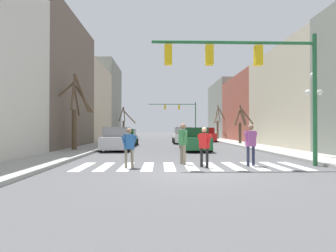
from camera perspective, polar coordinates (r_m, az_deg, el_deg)
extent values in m
plane|color=#4C4C4F|center=(9.63, 6.06, -10.09)|extent=(240.00, 240.00, 0.00)
cube|color=#9E9E99|center=(11.04, -32.38, -8.39)|extent=(2.52, 90.00, 0.15)
cube|color=#66564C|center=(24.16, -26.00, 8.44)|extent=(6.00, 10.87, 10.72)
cube|color=#BCB299|center=(33.64, -18.76, 4.52)|extent=(6.00, 9.71, 9.16)
cube|color=gray|center=(43.00, -14.98, 5.13)|extent=(6.00, 9.51, 11.76)
cube|color=#BCB299|center=(25.12, 27.98, 5.33)|extent=(6.00, 11.27, 8.31)
cube|color=#934C3D|center=(35.64, 18.67, 3.52)|extent=(6.00, 11.97, 8.27)
cube|color=gray|center=(46.93, 13.62, 3.28)|extent=(6.00, 11.69, 9.53)
cube|color=white|center=(11.60, -18.00, -8.42)|extent=(0.45, 2.60, 0.01)
cube|color=white|center=(11.39, -13.60, -8.59)|extent=(0.45, 2.60, 0.01)
cube|color=white|center=(11.24, -9.05, -8.70)|extent=(0.45, 2.60, 0.01)
cube|color=white|center=(11.16, -4.41, -8.77)|extent=(0.45, 2.60, 0.01)
cube|color=white|center=(11.15, 0.27, -8.77)|extent=(0.45, 2.60, 0.01)
cube|color=white|center=(11.22, 4.92, -8.72)|extent=(0.45, 2.60, 0.01)
cube|color=white|center=(11.36, 9.48, -8.61)|extent=(0.45, 2.60, 0.01)
cube|color=white|center=(11.57, 13.91, -8.46)|extent=(0.45, 2.60, 0.01)
cube|color=white|center=(11.84, 18.15, -8.27)|extent=(0.45, 2.60, 0.01)
cube|color=white|center=(12.17, 22.18, -8.04)|extent=(0.45, 2.60, 0.01)
cube|color=white|center=(12.56, 25.97, -7.79)|extent=(0.45, 2.60, 0.01)
cylinder|color=#236038|center=(12.89, 29.33, 5.00)|extent=(0.18, 0.18, 5.66)
cylinder|color=#236038|center=(12.00, 14.14, 17.21)|extent=(6.98, 0.14, 0.14)
cube|color=yellow|center=(12.17, 19.05, 14.28)|extent=(0.32, 0.28, 0.84)
cube|color=yellow|center=(11.61, 8.99, 14.98)|extent=(0.32, 0.28, 0.84)
cube|color=yellow|center=(11.43, 0.05, 15.23)|extent=(0.32, 0.28, 0.84)
cylinder|color=#236038|center=(49.31, 6.00, 1.38)|extent=(0.18, 0.18, 6.59)
cylinder|color=#236038|center=(49.10, 0.88, 4.77)|extent=(8.81, 0.14, 0.14)
cube|color=yellow|center=(49.13, 2.42, 4.12)|extent=(0.32, 0.28, 0.84)
cube|color=yellow|center=(49.01, -0.67, 4.13)|extent=(0.32, 0.28, 0.84)
cylinder|color=black|center=(16.07, 29.19, 1.72)|extent=(0.12, 0.12, 4.13)
sphere|color=white|center=(16.31, 29.14, 9.63)|extent=(0.36, 0.36, 0.36)
sphere|color=white|center=(16.02, 28.17, 6.47)|extent=(0.31, 0.31, 0.31)
sphere|color=white|center=(16.34, 30.13, 6.34)|extent=(0.31, 0.31, 0.31)
cube|color=silver|center=(19.62, -10.98, -3.49)|extent=(1.81, 4.37, 0.84)
cube|color=slate|center=(19.60, -10.98, -1.25)|extent=(1.67, 2.27, 0.69)
cylinder|color=black|center=(21.13, -12.87, -4.03)|extent=(0.22, 0.64, 0.64)
cylinder|color=black|center=(20.85, -7.87, -4.09)|extent=(0.22, 0.64, 0.64)
cylinder|color=black|center=(18.49, -14.50, -4.52)|extent=(0.22, 0.64, 0.64)
cylinder|color=black|center=(18.17, -8.79, -4.60)|extent=(0.22, 0.64, 0.64)
cube|color=white|center=(28.16, 3.19, -2.59)|extent=(1.86, 4.14, 0.88)
cube|color=gray|center=(28.15, 3.19, -0.96)|extent=(1.71, 2.15, 0.72)
cylinder|color=black|center=(29.39, 1.14, -3.08)|extent=(0.22, 0.64, 0.64)
cylinder|color=black|center=(29.54, 4.81, -3.07)|extent=(0.22, 0.64, 0.64)
cylinder|color=black|center=(26.83, 1.41, -3.32)|extent=(0.22, 0.64, 0.64)
cylinder|color=black|center=(27.00, 5.43, -3.30)|extent=(0.22, 0.64, 0.64)
cube|color=#236B38|center=(24.89, -9.09, -2.97)|extent=(1.75, 4.53, 0.77)
cube|color=#133A1E|center=(24.87, -9.08, -1.36)|extent=(1.61, 2.36, 0.63)
cylinder|color=black|center=(26.41, -10.61, -3.35)|extent=(0.22, 0.64, 0.64)
cylinder|color=black|center=(26.20, -6.76, -3.38)|extent=(0.22, 0.64, 0.64)
cylinder|color=black|center=(23.64, -11.67, -3.67)|extent=(0.22, 0.64, 0.64)
cylinder|color=black|center=(23.40, -7.36, -3.71)|extent=(0.22, 0.64, 0.64)
cube|color=red|center=(32.89, 8.23, -2.32)|extent=(1.89, 4.19, 0.86)
cube|color=maroon|center=(32.88, 8.23, -0.95)|extent=(1.74, 2.18, 0.70)
cylinder|color=black|center=(34.03, 6.25, -2.74)|extent=(0.22, 0.64, 0.64)
cylinder|color=black|center=(34.35, 9.44, -2.72)|extent=(0.22, 0.64, 0.64)
cylinder|color=black|center=(31.47, 6.91, -2.92)|extent=(0.22, 0.64, 0.64)
cylinder|color=black|center=(31.81, 10.35, -2.89)|extent=(0.22, 0.64, 0.64)
cube|color=#236B38|center=(19.40, 5.83, -3.56)|extent=(1.75, 4.83, 0.82)
cube|color=#133A1E|center=(19.38, 5.83, -1.34)|extent=(1.61, 2.51, 0.67)
cylinder|color=black|center=(20.81, 2.85, -4.10)|extent=(0.22, 0.64, 0.64)
cylinder|color=black|center=(21.03, 7.71, -4.06)|extent=(0.22, 0.64, 0.64)
cylinder|color=black|center=(17.83, 3.62, -4.68)|extent=(0.22, 0.64, 0.64)
cylinder|color=black|center=(18.08, 9.27, -4.62)|extent=(0.22, 0.64, 0.64)
cylinder|color=#7A705B|center=(11.63, 3.60, -6.31)|extent=(0.13, 0.13, 0.86)
cylinder|color=#7A705B|center=(11.92, 2.96, -6.17)|extent=(0.13, 0.13, 0.86)
cube|color=#337542|center=(11.73, 3.27, -2.49)|extent=(0.37, 0.48, 0.68)
sphere|color=#8C664C|center=(11.72, 3.27, -0.05)|extent=(0.24, 0.24, 0.24)
cylinder|color=#337542|center=(11.51, 3.78, -2.75)|extent=(0.19, 0.31, 0.66)
cylinder|color=#337542|center=(11.95, 2.78, -2.67)|extent=(0.19, 0.31, 0.66)
cylinder|color=#7A705B|center=(10.87, -7.80, -6.97)|extent=(0.11, 0.11, 0.76)
cylinder|color=#7A705B|center=(10.75, -9.15, -7.03)|extent=(0.11, 0.11, 0.76)
cube|color=#235693|center=(10.75, -8.46, -3.38)|extent=(0.43, 0.37, 0.60)
sphere|color=#8C664C|center=(10.74, -8.46, -1.03)|extent=(0.21, 0.21, 0.21)
cylinder|color=#235693|center=(10.85, -7.43, -3.57)|extent=(0.27, 0.21, 0.58)
cylinder|color=#235693|center=(10.67, -9.52, -3.62)|extent=(0.27, 0.21, 0.58)
cylinder|color=#282D47|center=(11.89, 18.08, -6.22)|extent=(0.12, 0.12, 0.84)
cylinder|color=#282D47|center=(11.67, 17.04, -6.32)|extent=(0.12, 0.12, 0.84)
cube|color=#9E4C93|center=(11.73, 17.55, -2.62)|extent=(0.47, 0.39, 0.66)
sphere|color=#8C664C|center=(11.72, 17.54, -0.26)|extent=(0.24, 0.24, 0.24)
cylinder|color=#9E4C93|center=(11.90, 18.36, -2.80)|extent=(0.30, 0.21, 0.64)
cylinder|color=#9E4C93|center=(11.57, 16.73, -2.87)|extent=(0.30, 0.21, 0.64)
cylinder|color=black|center=(10.84, 8.52, -6.93)|extent=(0.12, 0.12, 0.78)
cylinder|color=black|center=(11.01, 7.32, -6.84)|extent=(0.12, 0.12, 0.78)
cube|color=red|center=(10.87, 7.91, -3.21)|extent=(0.42, 0.43, 0.62)
sphere|color=tan|center=(10.86, 7.90, -0.83)|extent=(0.22, 0.22, 0.22)
cylinder|color=red|center=(10.74, 8.85, -3.46)|extent=(0.25, 0.25, 0.60)
cylinder|color=red|center=(11.00, 6.99, -3.40)|extent=(0.25, 0.25, 0.60)
cylinder|color=brown|center=(41.38, -9.64, -0.74)|extent=(0.35, 0.35, 2.68)
cylinder|color=brown|center=(41.12, -8.38, 1.97)|extent=(2.01, 0.58, 2.10)
cylinder|color=brown|center=(42.34, -9.51, 2.51)|extent=(0.20, 1.92, 2.23)
cylinder|color=brown|center=(42.07, -10.15, 2.53)|extent=(1.04, 1.32, 2.37)
cylinder|color=#473828|center=(27.11, 15.41, -1.49)|extent=(0.28, 0.28, 2.02)
cylinder|color=#473828|center=(26.68, 15.87, 1.60)|extent=(0.25, 1.08, 1.53)
cylinder|color=#473828|center=(26.73, 15.91, 1.71)|extent=(0.30, 0.99, 1.53)
cylinder|color=#473828|center=(26.80, 16.74, 2.22)|extent=(1.06, 1.20, 1.84)
cylinder|color=#473828|center=(26.80, 14.90, 1.81)|extent=(0.78, 0.65, 1.61)
cylinder|color=#473828|center=(26.80, 16.00, 2.40)|extent=(0.48, 0.97, 1.97)
cylinder|color=brown|center=(19.30, -19.72, -0.76)|extent=(0.33, 0.33, 2.75)
cylinder|color=brown|center=(19.28, -22.61, 6.04)|extent=(1.81, 1.14, 2.16)
cylinder|color=brown|center=(19.44, -17.89, 5.69)|extent=(1.26, 0.56, 2.02)
cylinder|color=brown|center=(19.26, -18.26, 6.82)|extent=(1.20, 0.27, 2.68)
cylinder|color=brown|center=(20.05, -19.21, 4.90)|extent=(0.21, 1.47, 1.89)
cylinder|color=brown|center=(18.68, -19.95, 6.87)|extent=(0.43, 1.65, 2.47)
cylinder|color=brown|center=(38.82, 10.73, -0.79)|extent=(0.30, 0.30, 2.62)
cylinder|color=brown|center=(39.22, 10.41, 2.15)|extent=(0.37, 0.90, 2.03)
cylinder|color=brown|center=(39.03, 11.59, 2.64)|extent=(1.33, 0.18, 2.38)
cylinder|color=brown|center=(38.40, 10.34, 1.64)|extent=(0.81, 0.93, 1.45)
cylinder|color=brown|center=(39.62, 11.02, 2.61)|extent=(0.78, 1.48, 2.54)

